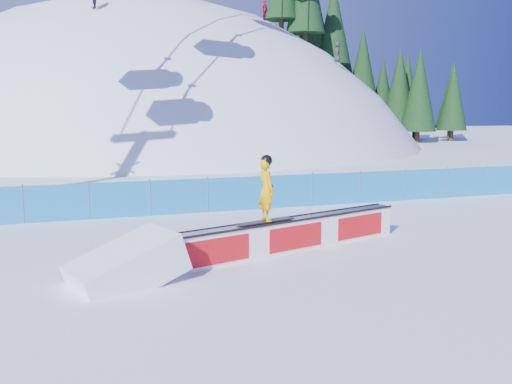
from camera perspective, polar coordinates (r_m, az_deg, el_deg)
name	(u,v)px	position (r m, az deg, el deg)	size (l,w,h in m)	color
ground	(345,232)	(17.01, 8.87, -4.02)	(160.00, 160.00, 0.00)	white
snow_hill	(149,320)	(61.15, -10.69, -12.46)	(64.00, 64.00, 64.00)	white
treeline	(370,59)	(64.83, 11.36, 12.95)	(24.67, 12.47, 19.43)	#372416
safety_fence	(287,191)	(20.92, 3.15, 0.07)	(22.05, 0.05, 1.30)	#1172BC
rail_box	(290,235)	(14.59, 3.44, -4.31)	(6.96, 2.61, 0.86)	white
snow_ramp	(127,282)	(12.42, -12.80, -8.81)	(2.20, 1.47, 0.83)	white
snowboarder	(266,189)	(13.89, 1.04, 0.30)	(1.60, 0.75, 1.66)	black
distant_skiers	(198,6)	(48.30, -5.82, 18.02)	(20.13, 8.34, 7.72)	black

